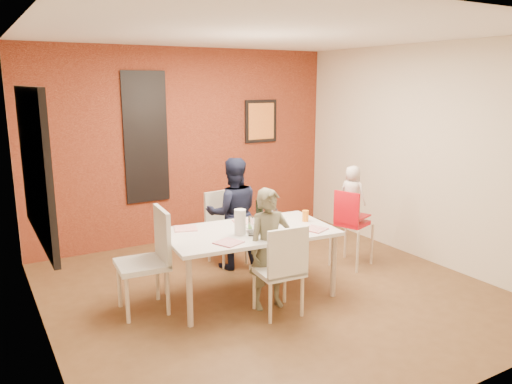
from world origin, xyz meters
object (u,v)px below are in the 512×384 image
chair_left (151,255)px  child_far (233,213)px  dining_table (249,236)px  chair_far (224,223)px  paper_towel_roll (240,222)px  high_chair (351,221)px  chair_near (282,266)px  child_near (269,249)px  toddler (352,194)px  wine_bottle (260,213)px

chair_left → child_far: child_far is taller
dining_table → chair_far: (0.24, 1.07, -0.16)m
dining_table → paper_towel_roll: bearing=-151.6°
chair_left → high_chair: chair_left is taller
chair_near → child_near: 0.26m
high_chair → child_near: (-1.46, -0.47, 0.04)m
chair_near → chair_far: size_ratio=1.03×
paper_towel_roll → toddler: bearing=7.9°
dining_table → child_near: (0.04, -0.34, -0.05)m
paper_towel_roll → chair_left: bearing=162.0°
paper_towel_roll → chair_near: bearing=-69.7°
chair_left → wine_bottle: (1.15, -0.16, 0.30)m
child_near → chair_near: bearing=-86.3°
child_near → wine_bottle: (0.11, 0.38, 0.26)m
dining_table → child_far: (0.25, 0.84, 0.02)m
dining_table → wine_bottle: size_ratio=5.97×
high_chair → child_near: bearing=87.6°
chair_left → paper_towel_roll: bearing=76.5°
chair_far → chair_left: chair_left is taller
child_near → child_far: child_far is taller
child_far → paper_towel_roll: (-0.40, -0.92, 0.17)m
chair_far → child_near: (-0.20, -1.42, 0.11)m
chair_far → child_near: size_ratio=0.73×
child_far → toddler: 1.46m
chair_left → high_chair: (2.50, -0.06, 0.00)m
toddler → chair_left: bearing=68.4°
dining_table → toddler: toddler is taller
high_chair → dining_table: bearing=74.6°
child_far → chair_far: bearing=-70.2°
dining_table → paper_towel_roll: paper_towel_roll is taller
chair_near → child_far: 1.44m
toddler → child_near: bearing=87.7°
high_chair → child_near: size_ratio=0.78×
chair_far → child_far: bearing=-94.2°
chair_near → child_near: size_ratio=0.75×
chair_far → paper_towel_roll: paper_towel_roll is taller
toddler → wine_bottle: 1.37m
dining_table → chair_left: size_ratio=1.76×
child_far → chair_near: bearing=99.0°
high_chair → paper_towel_roll: 1.68m
dining_table → high_chair: size_ratio=1.89×
child_near → chair_left: bearing=158.0°
paper_towel_roll → child_far: bearing=66.4°
chair_left → high_chair: bearing=93.1°
high_chair → wine_bottle: bearing=73.6°
chair_far → high_chair: high_chair is taller
chair_far → wine_bottle: 1.11m
dining_table → chair_left: bearing=169.1°
wine_bottle → child_far: bearing=82.7°
dining_table → chair_far: bearing=77.5°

